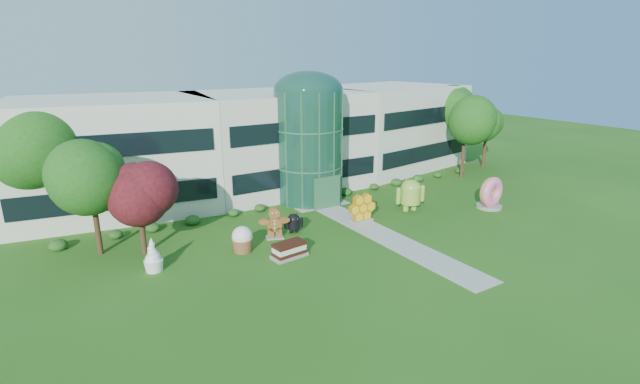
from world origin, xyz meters
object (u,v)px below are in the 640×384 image
android_green (411,192)px  android_black (294,222)px  gingerbread (274,223)px  donut (490,192)px

android_green → android_black: (-10.90, 0.74, -0.72)m
android_green → gingerbread: android_green is taller
android_green → android_black: size_ratio=1.84×
android_green → donut: (6.25, -3.18, -0.18)m
android_black → donut: donut is taller
android_green → android_black: android_green is taller
android_green → gingerbread: (-12.57, 0.58, -0.43)m
android_black → donut: (17.15, -3.92, 0.54)m
android_black → gingerbread: size_ratio=0.69×
android_green → android_black: bearing=-171.2°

